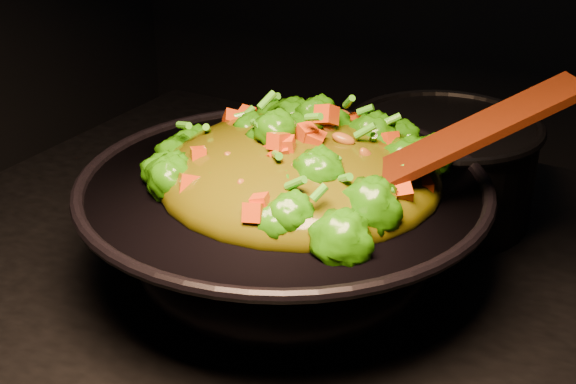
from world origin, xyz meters
The scene contains 4 objects.
wok centered at (-0.09, -0.02, 0.96)m, with size 0.44×0.44×0.12m, color black, non-canonical shape.
stir_fry centered at (-0.08, -0.01, 1.08)m, with size 0.31×0.31×0.11m, color #277608, non-canonical shape.
spatula centered at (0.06, 0.01, 1.08)m, with size 0.34×0.05×0.01m, color #341003.
back_pot centered at (0.01, 0.22, 0.97)m, with size 0.23×0.23×0.13m, color black.
Camera 1 is at (0.30, -0.69, 1.40)m, focal length 50.00 mm.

